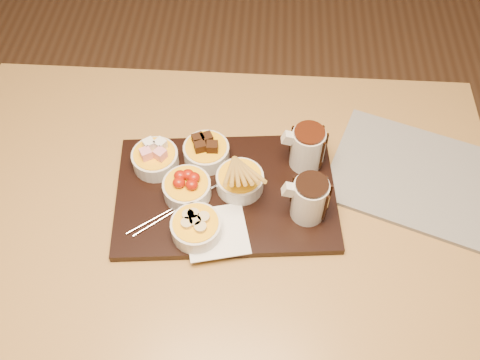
# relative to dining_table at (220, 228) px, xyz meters

# --- Properties ---
(ground) EXTENTS (5.00, 5.00, 0.00)m
(ground) POSITION_rel_dining_table_xyz_m (0.00, 0.00, -0.65)
(ground) COLOR #55331D
(ground) RESTS_ON ground
(dining_table) EXTENTS (1.20, 0.80, 0.75)m
(dining_table) POSITION_rel_dining_table_xyz_m (0.00, 0.00, 0.00)
(dining_table) COLOR #A1783C
(dining_table) RESTS_ON ground
(serving_board) EXTENTS (0.49, 0.34, 0.02)m
(serving_board) POSITION_rel_dining_table_xyz_m (0.01, 0.02, 0.11)
(serving_board) COLOR black
(serving_board) RESTS_ON dining_table
(napkin) EXTENTS (0.14, 0.14, 0.00)m
(napkin) POSITION_rel_dining_table_xyz_m (0.00, -0.08, 0.12)
(napkin) COLOR white
(napkin) RESTS_ON serving_board
(bowl_marshmallows) EXTENTS (0.10, 0.10, 0.04)m
(bowl_marshmallows) POSITION_rel_dining_table_xyz_m (-0.14, 0.08, 0.14)
(bowl_marshmallows) COLOR beige
(bowl_marshmallows) RESTS_ON serving_board
(bowl_cake) EXTENTS (0.10, 0.10, 0.04)m
(bowl_cake) POSITION_rel_dining_table_xyz_m (-0.03, 0.11, 0.14)
(bowl_cake) COLOR beige
(bowl_cake) RESTS_ON serving_board
(bowl_strawberries) EXTENTS (0.10, 0.10, 0.04)m
(bowl_strawberries) POSITION_rel_dining_table_xyz_m (-0.06, 0.01, 0.14)
(bowl_strawberries) COLOR beige
(bowl_strawberries) RESTS_ON serving_board
(bowl_biscotti) EXTENTS (0.10, 0.10, 0.04)m
(bowl_biscotti) POSITION_rel_dining_table_xyz_m (0.04, 0.03, 0.14)
(bowl_biscotti) COLOR beige
(bowl_biscotti) RESTS_ON serving_board
(bowl_bananas) EXTENTS (0.10, 0.10, 0.04)m
(bowl_bananas) POSITION_rel_dining_table_xyz_m (-0.04, -0.08, 0.14)
(bowl_bananas) COLOR beige
(bowl_bananas) RESTS_ON serving_board
(pitcher_dark_chocolate) EXTENTS (0.08, 0.08, 0.10)m
(pitcher_dark_chocolate) POSITION_rel_dining_table_xyz_m (0.18, -0.02, 0.17)
(pitcher_dark_chocolate) COLOR silver
(pitcher_dark_chocolate) RESTS_ON serving_board
(pitcher_milk_chocolate) EXTENTS (0.08, 0.08, 0.10)m
(pitcher_milk_chocolate) POSITION_rel_dining_table_xyz_m (0.18, 0.11, 0.17)
(pitcher_milk_chocolate) COLOR silver
(pitcher_milk_chocolate) RESTS_ON serving_board
(fondue_skewers) EXTENTS (0.18, 0.22, 0.01)m
(fondue_skewers) POSITION_rel_dining_table_xyz_m (-0.07, -0.02, 0.12)
(fondue_skewers) COLOR silver
(fondue_skewers) RESTS_ON serving_board
(newspaper) EXTENTS (0.41, 0.37, 0.01)m
(newspaper) POSITION_rel_dining_table_xyz_m (0.42, 0.10, 0.10)
(newspaper) COLOR beige
(newspaper) RESTS_ON dining_table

